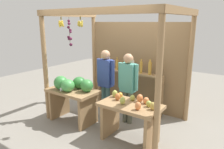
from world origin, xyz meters
TOP-DOWN VIEW (x-y plane):
  - ground_plane at (0.00, 0.00)m, footprint 12.00×12.00m
  - market_stall at (-0.01, 0.39)m, footprint 2.79×1.81m
  - fruit_counter_left at (-0.72, -0.65)m, footprint 1.12×0.70m
  - fruit_counter_right at (0.74, -0.63)m, footprint 1.12×0.64m
  - bottle_shelf_unit at (-0.06, 0.64)m, footprint 1.79×0.22m
  - vendor_man at (-0.29, -0.01)m, footprint 0.48×0.21m
  - vendor_woman at (0.30, -0.01)m, footprint 0.48×0.21m

SIDE VIEW (x-z plane):
  - ground_plane at x=0.00m, z-range 0.00..0.00m
  - fruit_counter_right at x=0.74m, z-range 0.11..1.00m
  - fruit_counter_left at x=-0.72m, z-range 0.18..1.22m
  - bottle_shelf_unit at x=-0.06m, z-range 0.13..1.49m
  - vendor_woman at x=0.30m, z-range 0.15..1.70m
  - vendor_man at x=-0.29m, z-range 0.15..1.74m
  - market_stall at x=-0.01m, z-range 0.19..2.62m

